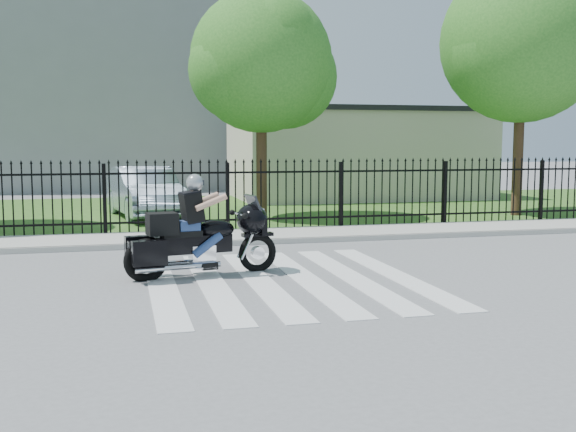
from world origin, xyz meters
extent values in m
plane|color=slate|center=(0.00, 0.00, 0.00)|extent=(120.00, 120.00, 0.00)
cube|color=#ADAAA3|center=(0.00, 5.00, 0.06)|extent=(40.00, 2.00, 0.12)
cube|color=#ADAAA3|center=(0.00, 4.00, 0.06)|extent=(40.00, 0.12, 0.12)
cube|color=#27531C|center=(0.00, 12.00, 0.01)|extent=(40.00, 12.00, 0.02)
cube|color=black|center=(0.00, 6.00, 0.35)|extent=(26.00, 0.04, 0.05)
cube|color=black|center=(0.00, 6.00, 1.55)|extent=(26.00, 0.04, 0.05)
cylinder|color=#382316|center=(1.50, 9.00, 2.08)|extent=(0.32, 0.32, 4.16)
sphere|color=#286A1E|center=(1.50, 9.00, 4.68)|extent=(4.20, 4.20, 4.20)
cylinder|color=#382316|center=(9.50, 8.00, 2.40)|extent=(0.32, 0.32, 4.80)
sphere|color=#286A1E|center=(9.50, 8.00, 5.40)|extent=(5.00, 5.00, 5.00)
cube|color=#BAB29B|center=(7.00, 16.00, 1.75)|extent=(10.00, 6.00, 3.50)
cube|color=black|center=(7.00, 16.00, 3.60)|extent=(10.20, 6.20, 0.20)
cube|color=gray|center=(-3.00, 26.00, 6.00)|extent=(15.00, 10.00, 12.00)
torus|color=black|center=(-0.26, 0.88, 0.34)|extent=(0.72, 0.25, 0.71)
torus|color=black|center=(-2.24, 0.54, 0.34)|extent=(0.77, 0.28, 0.75)
cube|color=black|center=(-1.43, 0.68, 0.56)|extent=(1.36, 0.47, 0.31)
ellipsoid|color=black|center=(-1.02, 0.75, 0.80)|extent=(0.70, 0.51, 0.34)
cube|color=black|center=(-1.63, 0.65, 0.76)|extent=(0.71, 0.44, 0.10)
cube|color=silver|center=(-1.27, 0.71, 0.39)|extent=(0.46, 0.37, 0.31)
ellipsoid|color=black|center=(-0.36, 0.87, 0.95)|extent=(0.67, 0.82, 0.55)
cube|color=black|center=(-1.95, 0.59, 0.95)|extent=(0.55, 0.47, 0.37)
cube|color=navy|center=(-1.51, 0.67, 0.88)|extent=(0.40, 0.36, 0.18)
sphere|color=#A9ADB1|center=(-1.39, 0.69, 1.62)|extent=(0.30, 0.30, 0.30)
imported|color=#93A4B9|center=(-1.89, 10.18, 0.79)|extent=(2.41, 4.91, 1.55)
camera|label=1|loc=(-2.60, -10.80, 2.31)|focal=42.00mm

